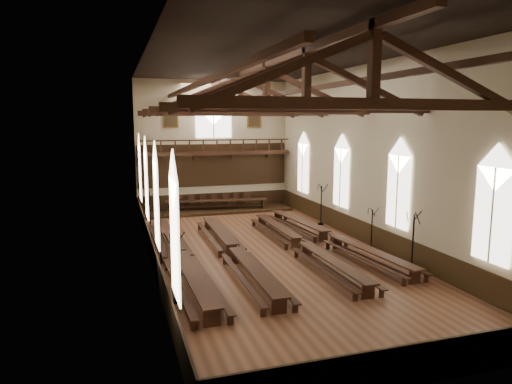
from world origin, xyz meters
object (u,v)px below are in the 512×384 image
(high_table, at_px, (217,201))
(candelabrum_right_mid, at_px, (371,237))
(refectory_row_d, at_px, (330,236))
(candelabrum_left_far, at_px, (150,219))
(dais, at_px, (217,210))
(refectory_row_b, at_px, (234,249))
(refectory_row_a, at_px, (179,255))
(candelabrum_right_near, at_px, (412,252))
(refectory_row_c, at_px, (301,243))
(candelabrum_left_mid, at_px, (160,246))
(candelabrum_right_far, at_px, (321,212))
(candelabrum_left_near, at_px, (174,282))

(high_table, height_order, candelabrum_right_mid, candelabrum_right_mid)
(refectory_row_d, relative_size, candelabrum_left_far, 5.08)
(refectory_row_d, height_order, dais, refectory_row_d)
(dais, bearing_deg, refectory_row_b, -98.50)
(refectory_row_a, height_order, dais, refectory_row_a)
(candelabrum_left_far, distance_m, candelabrum_right_near, 15.72)
(refectory_row_c, height_order, high_table, high_table)
(refectory_row_a, distance_m, candelabrum_left_mid, 1.16)
(refectory_row_a, xyz_separation_m, refectory_row_c, (6.48, 0.29, -0.05))
(dais, xyz_separation_m, candelabrum_right_near, (5.69, -16.25, 0.76))
(refectory_row_a, relative_size, refectory_row_d, 1.03)
(refectory_row_a, xyz_separation_m, candelabrum_right_far, (10.31, 6.02, 0.28))
(candelabrum_left_far, bearing_deg, candelabrum_right_far, -6.62)
(dais, distance_m, candelabrum_left_near, 17.75)
(candelabrum_left_far, relative_size, candelabrum_right_mid, 1.20)
(refectory_row_a, height_order, candelabrum_left_mid, candelabrum_left_mid)
(refectory_row_c, height_order, candelabrum_left_far, candelabrum_left_far)
(refectory_row_b, bearing_deg, candelabrum_right_near, -27.73)
(candelabrum_left_far, bearing_deg, refectory_row_b, -63.52)
(candelabrum_left_mid, relative_size, candelabrum_right_mid, 1.22)
(candelabrum_left_near, xyz_separation_m, candelabrum_left_mid, (0.00, 5.25, 0.02))
(dais, bearing_deg, candelabrum_right_near, -70.70)
(refectory_row_d, distance_m, candelabrum_left_near, 10.95)
(refectory_row_c, bearing_deg, candelabrum_right_far, 56.21)
(refectory_row_a, xyz_separation_m, candelabrum_left_mid, (-0.79, 0.79, 0.30))
(candelabrum_left_near, xyz_separation_m, candelabrum_right_far, (11.10, 10.47, 0.01))
(refectory_row_b, relative_size, candelabrum_right_far, 5.13)
(refectory_row_b, relative_size, candelabrum_left_far, 5.12)
(refectory_row_d, bearing_deg, candelabrum_right_mid, -40.84)
(dais, distance_m, candelabrum_right_near, 17.24)
(refectory_row_b, bearing_deg, candelabrum_left_near, -127.87)
(candelabrum_left_far, bearing_deg, high_table, 43.46)
(candelabrum_left_near, bearing_deg, candelabrum_left_far, 90.00)
(refectory_row_a, relative_size, candelabrum_left_mid, 5.17)
(refectory_row_b, distance_m, refectory_row_c, 3.70)
(refectory_row_b, xyz_separation_m, high_table, (1.84, 12.29, 0.26))
(refectory_row_d, xyz_separation_m, candelabrum_right_near, (1.73, -5.03, 0.33))
(dais, relative_size, candelabrum_right_near, 4.08)
(candelabrum_left_near, relative_size, candelabrum_right_near, 0.99)
(refectory_row_c, distance_m, candelabrum_right_near, 5.63)
(refectory_row_b, xyz_separation_m, candelabrum_right_far, (7.53, 5.88, 0.31))
(candelabrum_left_near, relative_size, candelabrum_left_far, 0.99)
(high_table, bearing_deg, refectory_row_a, -110.38)
(candelabrum_right_near, xyz_separation_m, candelabrum_right_far, (-0.00, 9.84, -0.00))
(high_table, height_order, candelabrum_left_near, candelabrum_left_near)
(refectory_row_d, distance_m, high_table, 11.91)
(refectory_row_d, relative_size, dais, 1.24)
(refectory_row_c, height_order, refectory_row_d, refectory_row_d)
(dais, height_order, candelabrum_left_near, candelabrum_left_near)
(dais, height_order, candelabrum_left_far, candelabrum_left_far)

